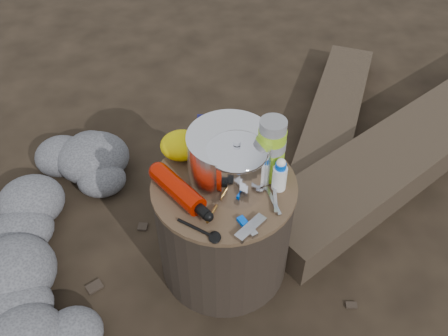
{
  "coord_description": "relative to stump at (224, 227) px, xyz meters",
  "views": [
    {
      "loc": [
        -0.09,
        -1.0,
        1.47
      ],
      "look_at": [
        0.0,
        0.0,
        0.48
      ],
      "focal_mm": 38.49,
      "sensor_mm": 36.0,
      "label": 1
    }
  ],
  "objects": [
    {
      "name": "stump",
      "position": [
        0.0,
        0.0,
        0.0
      ],
      "size": [
        0.44,
        0.44,
        0.41
      ],
      "primitive_type": "cylinder",
      "color": "black",
      "rests_on": "ground"
    },
    {
      "name": "multitool",
      "position": [
        0.06,
        -0.18,
        0.21
      ],
      "size": [
        0.1,
        0.09,
        0.01
      ],
      "primitive_type": "cube",
      "rotation": [
        0.0,
        0.0,
        -0.83
      ],
      "color": "#B1B1B6",
      "rests_on": "stump"
    },
    {
      "name": "camping_pot",
      "position": [
        0.03,
        -0.01,
        0.29
      ],
      "size": [
        0.18,
        0.18,
        0.18
      ],
      "primitive_type": "cylinder",
      "color": "white",
      "rests_on": "stump"
    },
    {
      "name": "thermos",
      "position": [
        0.14,
        0.03,
        0.31
      ],
      "size": [
        0.08,
        0.08,
        0.21
      ],
      "primitive_type": "cylinder",
      "color": "#9AD221",
      "rests_on": "stump"
    },
    {
      "name": "fuel_bottle",
      "position": [
        -0.14,
        -0.04,
        0.24
      ],
      "size": [
        0.2,
        0.24,
        0.06
      ],
      "primitive_type": null,
      "rotation": [
        0.0,
        0.0,
        0.64
      ],
      "color": "#AE1401",
      "rests_on": "stump"
    },
    {
      "name": "rock_ring",
      "position": [
        -0.59,
        0.14,
        -0.11
      ],
      "size": [
        0.45,
        0.97,
        0.19
      ],
      "primitive_type": null,
      "color": "#56565B",
      "rests_on": "ground"
    },
    {
      "name": "log_small",
      "position": [
        0.57,
        0.71,
        -0.16
      ],
      "size": [
        0.68,
        1.18,
        0.1
      ],
      "primitive_type": "cube",
      "rotation": [
        0.0,
        0.0,
        -0.42
      ],
      "color": "#3A2E23",
      "rests_on": "ground"
    },
    {
      "name": "pot_grabber",
      "position": [
        0.13,
        -0.07,
        0.21
      ],
      "size": [
        0.04,
        0.14,
        0.01
      ],
      "primitive_type": null,
      "rotation": [
        0.0,
        0.0,
        0.04
      ],
      "color": "#B1B1B6",
      "rests_on": "stump"
    },
    {
      "name": "foil_windscreen",
      "position": [
        0.02,
        0.04,
        0.28
      ],
      "size": [
        0.26,
        0.26,
        0.16
      ],
      "primitive_type": "cylinder",
      "color": "white",
      "rests_on": "stump"
    },
    {
      "name": "stuff_sack",
      "position": [
        -0.12,
        0.14,
        0.25
      ],
      "size": [
        0.14,
        0.11,
        0.09
      ],
      "primitive_type": "ellipsoid",
      "color": "yellow",
      "rests_on": "stump"
    },
    {
      "name": "food_pouch",
      "position": [
        -0.01,
        0.15,
        0.28
      ],
      "size": [
        0.11,
        0.04,
        0.14
      ],
      "primitive_type": "cube",
      "rotation": [
        0.0,
        0.0,
        -0.1
      ],
      "color": "#12104F",
      "rests_on": "stump"
    },
    {
      "name": "squeeze_bottle",
      "position": [
        0.16,
        -0.03,
        0.26
      ],
      "size": [
        0.04,
        0.04,
        0.1
      ],
      "primitive_type": "cylinder",
      "color": "white",
      "rests_on": "stump"
    },
    {
      "name": "lighter",
      "position": [
        0.05,
        -0.17,
        0.21
      ],
      "size": [
        0.05,
        0.08,
        0.01
      ],
      "primitive_type": "cube",
      "rotation": [
        0.0,
        0.0,
        0.48
      ],
      "color": "blue",
      "rests_on": "stump"
    },
    {
      "name": "travel_mug",
      "position": [
        0.09,
        0.12,
        0.27
      ],
      "size": [
        0.08,
        0.08,
        0.13
      ],
      "primitive_type": "cylinder",
      "color": "black",
      "rests_on": "stump"
    },
    {
      "name": "log_main",
      "position": [
        0.92,
        0.5,
        -0.13
      ],
      "size": [
        1.65,
        1.25,
        0.15
      ],
      "primitive_type": "cube",
      "rotation": [
        0.0,
        0.0,
        -0.98
      ],
      "color": "#3A2E23",
      "rests_on": "ground"
    },
    {
      "name": "spork",
      "position": [
        -0.09,
        -0.16,
        0.21
      ],
      "size": [
        0.13,
        0.1,
        0.01
      ],
      "primitive_type": null,
      "rotation": [
        0.0,
        0.0,
        0.95
      ],
      "color": "black",
      "rests_on": "stump"
    },
    {
      "name": "ground",
      "position": [
        0.0,
        0.0,
        -0.2
      ],
      "size": [
        60.0,
        60.0,
        0.0
      ],
      "primitive_type": "plane",
      "color": "black",
      "rests_on": "ground"
    }
  ]
}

